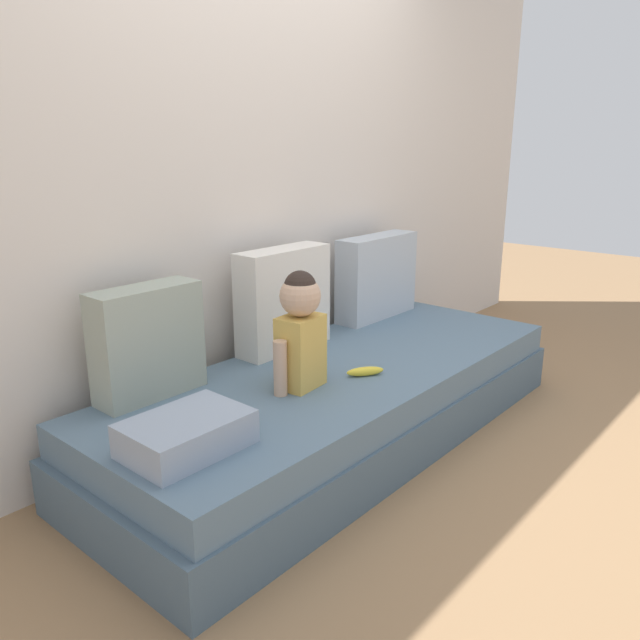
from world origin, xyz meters
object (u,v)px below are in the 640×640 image
Objects in this scene: couch at (342,402)px; throw_pillow_center at (284,300)px; toddler at (300,327)px; folded_blanket at (186,434)px; throw_pillow_left at (148,342)px; throw_pillow_right at (377,277)px; banana at (365,371)px.

couch is 4.88× the size of throw_pillow_center.
toddler is 0.69m from folded_blanket.
throw_pillow_left is 0.77m from throw_pillow_center.
folded_blanket is (-1.74, -0.48, -0.18)m from throw_pillow_right.
couch is 14.68× the size of banana.
throw_pillow_center is 1.04× the size of toddler.
banana is (0.27, -0.13, -0.24)m from toddler.
couch is 0.26m from banana.
folded_blanket is (-0.66, -0.09, -0.20)m from toddler.
throw_pillow_right reaches higher than banana.
banana is 0.42× the size of folded_blanket.
throw_pillow_right is 3.39× the size of banana.
throw_pillow_center is at bearing 90.00° from couch.
throw_pillow_center is 1.28× the size of folded_blanket.
toddler is at bearing -159.97° from throw_pillow_right.
couch is 4.33× the size of throw_pillow_right.
banana is (0.74, -0.53, -0.20)m from throw_pillow_left.
throw_pillow_center is 0.50m from toddler.
toddler is at bearing -40.35° from throw_pillow_left.
toddler is at bearing 154.16° from banana.
throw_pillow_left reaches higher than couch.
throw_pillow_left is at bearing 139.65° from toddler.
banana reaches higher than couch.
toddler is at bearing 7.70° from folded_blanket.
throw_pillow_center is 0.77m from throw_pillow_right.
throw_pillow_left reaches higher than banana.
throw_pillow_right is at bearing 20.03° from toddler.
folded_blanket is (-0.97, -0.48, -0.19)m from throw_pillow_center.
banana is at bearing -25.84° from toddler.
throw_pillow_right is 0.99m from banana.
couch is 5.55× the size of throw_pillow_left.
throw_pillow_right is 1.82m from folded_blanket.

